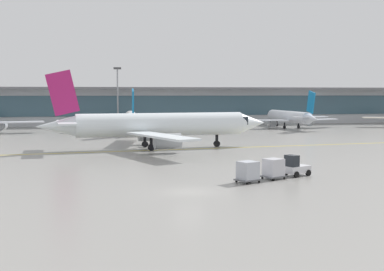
% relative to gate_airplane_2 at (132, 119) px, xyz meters
% --- Properties ---
extents(ground_plane, '(400.00, 400.00, 0.00)m').
position_rel_gate_airplane_2_xyz_m(ground_plane, '(-0.44, -64.89, -2.69)').
color(ground_plane, gray).
extents(taxiway_centreline_stripe, '(109.60, 10.08, 0.01)m').
position_rel_gate_airplane_2_xyz_m(taxiway_centreline_stripe, '(1.82, -34.00, -2.69)').
color(taxiway_centreline_stripe, yellow).
rests_on(taxiway_centreline_stripe, ground_plane).
extents(terminal_concourse, '(221.00, 11.00, 9.60)m').
position_rel_gate_airplane_2_xyz_m(terminal_concourse, '(-0.44, 25.36, 2.22)').
color(terminal_concourse, '#B2B7BC').
rests_on(terminal_concourse, ground_plane).
extents(gate_airplane_2, '(25.20, 27.13, 8.99)m').
position_rel_gate_airplane_2_xyz_m(gate_airplane_2, '(0.00, 0.00, 0.00)').
color(gate_airplane_2, white).
rests_on(gate_airplane_2, ground_plane).
extents(gate_airplane_3, '(24.33, 26.20, 8.68)m').
position_rel_gate_airplane_2_xyz_m(gate_airplane_3, '(36.94, 5.16, -0.09)').
color(gate_airplane_3, silver).
rests_on(gate_airplane_3, ground_plane).
extents(taxiing_regional_jet, '(34.28, 31.75, 11.35)m').
position_rel_gate_airplane_2_xyz_m(taxiing_regional_jet, '(1.38, -32.04, 0.71)').
color(taxiing_regional_jet, white).
rests_on(taxiing_regional_jet, ground_plane).
extents(baggage_tug, '(2.95, 2.43, 2.10)m').
position_rel_gate_airplane_2_xyz_m(baggage_tug, '(11.30, -59.14, -1.80)').
color(baggage_tug, silver).
rests_on(baggage_tug, ground_plane).
extents(cargo_dolly_lead, '(2.57, 2.32, 1.94)m').
position_rel_gate_airplane_2_xyz_m(cargo_dolly_lead, '(8.56, -60.38, -1.64)').
color(cargo_dolly_lead, '#595B60').
rests_on(cargo_dolly_lead, ground_plane).
extents(cargo_dolly_trailing, '(2.57, 2.32, 1.94)m').
position_rel_gate_airplane_2_xyz_m(cargo_dolly_trailing, '(5.62, -61.71, -1.64)').
color(cargo_dolly_trailing, '#595B60').
rests_on(cargo_dolly_trailing, ground_plane).
extents(apron_light_mast_1, '(1.80, 0.36, 14.31)m').
position_rel_gate_airplane_2_xyz_m(apron_light_mast_1, '(-1.92, 17.72, 5.15)').
color(apron_light_mast_1, gray).
rests_on(apron_light_mast_1, ground_plane).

